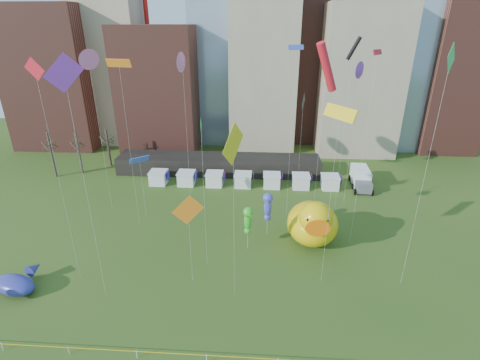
# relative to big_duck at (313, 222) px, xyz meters

# --- Properties ---
(skyline) EXTENTS (101.00, 23.00, 68.00)m
(skyline) POSITION_rel_big_duck_xyz_m (-8.65, 42.38, 18.28)
(skyline) COLOR brown
(skyline) RESTS_ON ground
(pavilion) EXTENTS (38.00, 6.00, 3.20)m
(pavilion) POSITION_rel_big_duck_xyz_m (-14.90, 23.32, -1.56)
(pavilion) COLOR black
(pavilion) RESTS_ON ground
(vendor_tents) EXTENTS (33.24, 2.80, 2.40)m
(vendor_tents) POSITION_rel_big_duck_xyz_m (-9.88, 17.32, -2.06)
(vendor_tents) COLOR white
(vendor_tents) RESTS_ON ground
(bare_trees) EXTENTS (8.44, 6.44, 8.50)m
(bare_trees) POSITION_rel_big_duck_xyz_m (-41.06, 21.86, 0.85)
(bare_trees) COLOR #382B21
(bare_trees) RESTS_ON ground
(caution_tape) EXTENTS (50.00, 0.06, 0.90)m
(caution_tape) POSITION_rel_big_duck_xyz_m (-10.90, -18.68, -2.48)
(caution_tape) COLOR white
(caution_tape) RESTS_ON ground
(big_duck) EXTENTS (6.63, 8.94, 6.89)m
(big_duck) POSITION_rel_big_duck_xyz_m (0.00, 0.00, 0.00)
(big_duck) COLOR yellow
(big_duck) RESTS_ON ground
(small_duck) EXTENTS (4.11, 4.60, 3.21)m
(small_duck) POSITION_rel_big_duck_xyz_m (-0.43, 2.48, -1.69)
(small_duck) COLOR white
(small_duck) RESTS_ON ground
(seahorse_green) EXTENTS (1.60, 1.81, 5.95)m
(seahorse_green) POSITION_rel_big_duck_xyz_m (-8.21, -1.76, 1.22)
(seahorse_green) COLOR silver
(seahorse_green) RESTS_ON ground
(seahorse_purple) EXTENTS (1.53, 1.83, 6.18)m
(seahorse_purple) POSITION_rel_big_duck_xyz_m (-5.75, 1.86, 1.34)
(seahorse_purple) COLOR silver
(seahorse_purple) RESTS_ON ground
(whale_inflatable) EXTENTS (5.51, 6.34, 2.19)m
(whale_inflatable) POSITION_rel_big_duck_xyz_m (-32.44, -11.23, -2.16)
(whale_inflatable) COLOR #3A3188
(whale_inflatable) RESTS_ON ground
(box_truck) EXTENTS (3.30, 7.43, 3.09)m
(box_truck) POSITION_rel_big_duck_xyz_m (10.55, 18.59, -1.57)
(box_truck) COLOR white
(box_truck) RESTS_ON ground
(kite_0) EXTENTS (3.57, 2.91, 24.44)m
(kite_0) POSITION_rel_big_duck_xyz_m (0.91, 6.20, 18.20)
(kite_0) COLOR silver
(kite_0) RESTS_ON ground
(kite_1) EXTENTS (0.54, 2.61, 22.91)m
(kite_1) POSITION_rel_big_duck_xyz_m (-17.40, 8.45, 18.43)
(kite_1) COLOR silver
(kite_1) RESTS_ON ground
(kite_2) EXTENTS (0.75, 2.71, 16.70)m
(kite_2) POSITION_rel_big_duck_xyz_m (-0.62, 15.27, 11.89)
(kite_2) COLOR silver
(kite_2) RESTS_ON ground
(kite_3) EXTENTS (1.59, 2.08, 24.96)m
(kite_3) POSITION_rel_big_duck_xyz_m (8.95, -7.34, 19.82)
(kite_3) COLOR silver
(kite_3) RESTS_ON ground
(kite_4) EXTENTS (2.48, 3.63, 19.49)m
(kite_4) POSITION_rel_big_duck_xyz_m (0.28, -7.33, 15.65)
(kite_4) COLOR silver
(kite_4) RESTS_ON ground
(kite_5) EXTENTS (2.41, 2.11, 9.15)m
(kite_5) POSITION_rel_big_duck_xyz_m (-23.87, 6.24, 5.52)
(kite_5) COLOR silver
(kite_5) RESTS_ON ground
(kite_6) EXTENTS (3.22, 1.07, 22.47)m
(kite_6) POSITION_rel_big_duck_xyz_m (-23.92, 3.37, 18.66)
(kite_6) COLOR silver
(kite_6) RESTS_ON ground
(kite_7) EXTENTS (2.76, 1.60, 24.28)m
(kite_7) POSITION_rel_big_duck_xyz_m (-22.80, -11.18, 19.10)
(kite_7) COLOR silver
(kite_7) RESTS_ON ground
(kite_8) EXTENTS (2.03, 0.36, 23.68)m
(kite_8) POSITION_rel_big_duck_xyz_m (-26.88, -8.49, 18.52)
(kite_8) COLOR silver
(kite_8) RESTS_ON ground
(kite_9) EXTENTS (0.99, 2.60, 23.29)m
(kite_9) POSITION_rel_big_duck_xyz_m (-29.55, 7.53, 18.79)
(kite_9) COLOR silver
(kite_9) RESTS_ON ground
(kite_10) EXTENTS (1.80, 1.19, 24.84)m
(kite_10) POSITION_rel_big_duck_xyz_m (4.68, 9.59, 20.11)
(kite_10) COLOR silver
(kite_10) RESTS_ON ground
(kite_11) EXTENTS (0.37, 1.64, 17.68)m
(kite_11) POSITION_rel_big_duck_xyz_m (-12.87, -5.29, 12.88)
(kite_11) COLOR silver
(kite_11) RESTS_ON ground
(kite_12) EXTENTS (1.57, 3.53, 18.58)m
(kite_12) POSITION_rel_big_duck_xyz_m (-9.21, -10.22, 13.34)
(kite_12) COLOR silver
(kite_12) RESTS_ON ground
(kite_13) EXTENTS (1.97, 0.87, 23.90)m
(kite_13) POSITION_rel_big_duck_xyz_m (-2.87, 7.19, 19.96)
(kite_13) COLOR silver
(kite_13) RESTS_ON ground
(kite_14) EXTENTS (3.28, 0.56, 10.61)m
(kite_14) POSITION_rel_big_duck_xyz_m (-14.03, -8.39, 5.73)
(kite_14) COLOR silver
(kite_14) RESTS_ON ground
(kite_15) EXTENTS (1.46, 2.11, 21.51)m
(kite_15) POSITION_rel_big_duck_xyz_m (6.57, 12.29, 17.16)
(kite_15) COLOR silver
(kite_15) RESTS_ON ground
(kite_16) EXTENTS (1.39, 1.54, 23.82)m
(kite_16) POSITION_rel_big_duck_xyz_m (5.09, 0.58, 19.81)
(kite_16) COLOR silver
(kite_16) RESTS_ON ground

